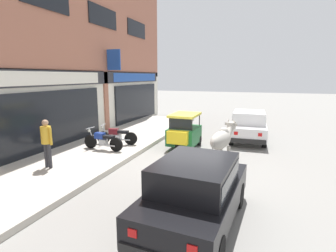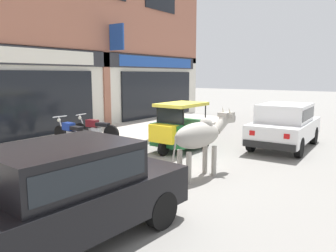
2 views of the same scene
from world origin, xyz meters
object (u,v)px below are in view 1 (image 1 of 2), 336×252
cow (222,140)px  pedestrian (46,138)px  motorcycle_0 (103,141)px  car_0 (249,124)px  car_1 (196,189)px  motorcycle_1 (117,136)px  auto_rickshaw (184,134)px

cow → pedestrian: bearing=114.3°
motorcycle_0 → cow: bearing=-90.5°
motorcycle_0 → car_0: bearing=-51.5°
cow → motorcycle_0: 4.80m
car_1 → motorcycle_1: 6.70m
auto_rickshaw → motorcycle_0: (-1.95, 2.85, -0.10)m
cow → car_1: (-3.76, -0.02, -0.19)m
car_1 → motorcycle_1: car_1 is taller
motorcycle_0 → motorcycle_1: same height
motorcycle_1 → car_0: bearing=-57.7°
cow → motorcycle_0: size_ratio=1.17×
car_0 → motorcycle_0: 6.96m
car_1 → auto_rickshaw: size_ratio=1.85×
car_0 → motorcycle_0: size_ratio=2.02×
cow → auto_rickshaw: 2.79m
cow → car_1: 3.77m
pedestrian → motorcycle_1: bearing=-9.6°
cow → car_1: size_ratio=0.58×
car_0 → motorcycle_1: car_0 is taller
cow → pedestrian: size_ratio=1.33×
car_1 → pedestrian: bearing=75.3°
cow → auto_rickshaw: (1.99, 1.93, -0.35)m
cow → motorcycle_1: size_ratio=1.18×
auto_rickshaw → pedestrian: (-4.37, 3.34, 0.50)m
car_1 → car_0: bearing=-4.5°
car_0 → motorcycle_0: (-4.33, 5.44, -0.25)m
cow → car_0: 4.43m
car_1 → auto_rickshaw: (5.75, 1.94, -0.15)m
auto_rickshaw → motorcycle_1: 2.94m
motorcycle_0 → pedestrian: pedestrian is taller
car_1 → auto_rickshaw: bearing=18.7°
car_1 → pedestrian: 5.47m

